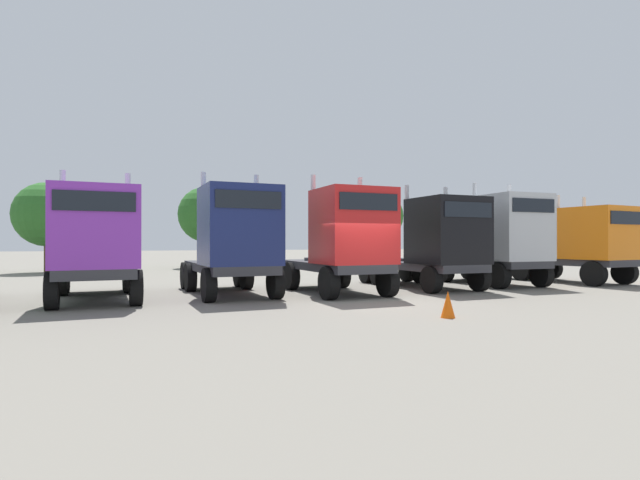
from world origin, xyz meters
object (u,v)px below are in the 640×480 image
semi_truck_navy (235,241)px  semi_truck_orange (584,244)px  semi_truck_red (345,241)px  semi_truck_purple (96,244)px  semi_truck_black (437,243)px  traffic_cone_near (448,304)px  semi_truck_silver (502,240)px

semi_truck_navy → semi_truck_orange: bearing=87.1°
semi_truck_navy → semi_truck_orange: size_ratio=0.98×
semi_truck_orange → semi_truck_red: bearing=-93.6°
semi_truck_navy → semi_truck_red: bearing=76.3°
semi_truck_purple → semi_truck_red: semi_truck_red is taller
semi_truck_navy → semi_truck_black: size_ratio=0.97×
semi_truck_red → traffic_cone_near: semi_truck_red is taller
semi_truck_purple → semi_truck_black: (12.40, -0.20, 0.03)m
semi_truck_red → semi_truck_navy: bearing=-102.9°
semi_truck_red → semi_truck_silver: 7.91m
semi_truck_purple → semi_truck_silver: bearing=87.9°
semi_truck_purple → semi_truck_orange: (20.40, -0.17, -0.02)m
semi_truck_red → semi_truck_orange: 12.28m
semi_truck_purple → traffic_cone_near: bearing=49.8°
traffic_cone_near → semi_truck_navy: bearing=121.8°
semi_truck_silver → semi_truck_orange: 4.42m
semi_truck_black → semi_truck_orange: bearing=88.8°
semi_truck_purple → semi_truck_silver: 15.99m
semi_truck_red → semi_truck_silver: (7.86, 0.89, 0.06)m
semi_truck_navy → semi_truck_black: semi_truck_navy is taller
semi_truck_black → semi_truck_silver: (3.59, 0.36, 0.13)m
semi_truck_black → traffic_cone_near: bearing=-34.1°
semi_truck_purple → semi_truck_orange: 20.40m
semi_truck_silver → semi_truck_red: bearing=-82.8°
semi_truck_silver → semi_truck_purple: bearing=-88.7°
semi_truck_red → semi_truck_purple: bearing=-96.3°
semi_truck_orange → semi_truck_silver: bearing=-100.5°
semi_truck_navy → traffic_cone_near: semi_truck_navy is taller
semi_truck_navy → semi_truck_silver: semi_truck_silver is taller
semi_truck_purple → semi_truck_silver: semi_truck_silver is taller
semi_truck_navy → semi_truck_purple: bearing=-91.3°
semi_truck_purple → semi_truck_silver: size_ratio=1.06×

